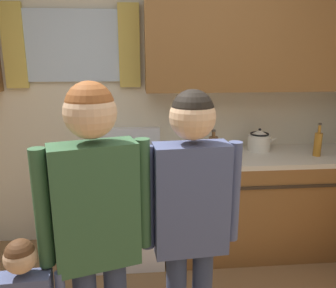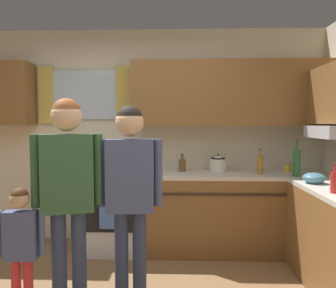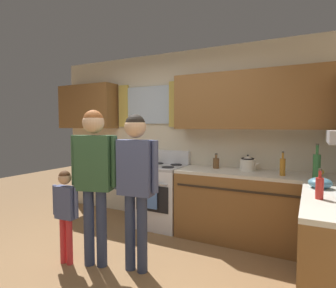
% 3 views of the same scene
% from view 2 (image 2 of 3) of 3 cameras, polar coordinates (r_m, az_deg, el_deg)
% --- Properties ---
extents(back_wall_unit, '(4.60, 0.42, 2.60)m').
position_cam_2_polar(back_wall_unit, '(4.02, -4.86, 4.27)').
color(back_wall_unit, beige).
rests_on(back_wall_unit, ground).
extents(kitchen_counter_run, '(2.15, 1.95, 0.90)m').
position_cam_2_polar(kitchen_counter_run, '(3.62, 17.70, -12.81)').
color(kitchen_counter_run, brown).
rests_on(kitchen_counter_run, ground).
extents(stove_oven, '(0.63, 0.67, 1.10)m').
position_cam_2_polar(stove_oven, '(3.92, -9.17, -11.14)').
color(stove_oven, silver).
rests_on(stove_oven, ground).
extents(bottle_sauce_red, '(0.06, 0.06, 0.25)m').
position_cam_2_polar(bottle_sauce_red, '(2.97, 27.03, -5.90)').
color(bottle_sauce_red, red).
rests_on(bottle_sauce_red, kitchen_counter_run).
extents(bottle_squat_brown, '(0.08, 0.08, 0.21)m').
position_cam_2_polar(bottle_squat_brown, '(3.85, 2.49, -3.64)').
color(bottle_squat_brown, brown).
rests_on(bottle_squat_brown, kitchen_counter_run).
extents(bottle_wine_green, '(0.08, 0.08, 0.39)m').
position_cam_2_polar(bottle_wine_green, '(3.73, 21.50, -2.98)').
color(bottle_wine_green, '#2D6633').
rests_on(bottle_wine_green, kitchen_counter_run).
extents(bottle_oil_amber, '(0.06, 0.06, 0.29)m').
position_cam_2_polar(bottle_oil_amber, '(3.77, 15.77, -3.45)').
color(bottle_oil_amber, '#B27223').
rests_on(bottle_oil_amber, kitchen_counter_run).
extents(mug_mustard_yellow, '(0.12, 0.08, 0.09)m').
position_cam_2_polar(mug_mustard_yellow, '(4.03, 20.11, -3.98)').
color(mug_mustard_yellow, gold).
rests_on(mug_mustard_yellow, kitchen_counter_run).
extents(stovetop_kettle, '(0.27, 0.20, 0.21)m').
position_cam_2_polar(stovetop_kettle, '(3.89, 8.74, -3.33)').
color(stovetop_kettle, silver).
rests_on(stovetop_kettle, kitchen_counter_run).
extents(mixing_bowl, '(0.21, 0.21, 0.10)m').
position_cam_2_polar(mixing_bowl, '(3.38, 24.13, -5.48)').
color(mixing_bowl, teal).
rests_on(mixing_bowl, kitchen_counter_run).
extents(adult_holding_child, '(0.49, 0.25, 1.65)m').
position_cam_2_polar(adult_holding_child, '(2.53, -17.10, -6.26)').
color(adult_holding_child, '#2D3856').
rests_on(adult_holding_child, ground).
extents(adult_in_plaid, '(0.50, 0.22, 1.60)m').
position_cam_2_polar(adult_in_plaid, '(2.53, -6.65, -6.83)').
color(adult_in_plaid, '#2D3856').
rests_on(adult_in_plaid, ground).
extents(small_child, '(0.34, 0.14, 1.01)m').
position_cam_2_polar(small_child, '(2.64, -24.27, -15.04)').
color(small_child, red).
rests_on(small_child, ground).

